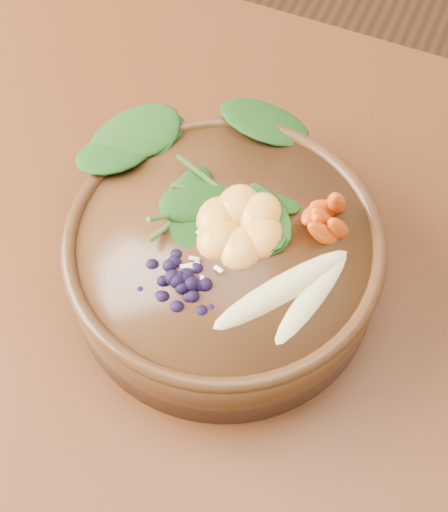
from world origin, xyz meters
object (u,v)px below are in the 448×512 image
Objects in this scene: stoneware_bowl at (224,261)px; banana_halves at (298,285)px; blueberry_pile at (176,270)px; mandarin_cluster at (240,217)px; dining_table at (420,401)px; carrot_cluster at (331,194)px; kale_heap at (235,158)px.

stoneware_bowl is 1.90× the size of banana_halves.
mandarin_cluster is at bearing 69.78° from blueberry_pile.
blueberry_pile is at bearing -167.60° from dining_table.
carrot_cluster is at bearing 29.24° from mandarin_cluster.
banana_halves is 0.12m from blueberry_pile.
kale_heap is 0.07m from mandarin_cluster.
stoneware_bowl is 3.63× the size of carrot_cluster.
mandarin_cluster is 0.69× the size of blueberry_pile.
dining_table is 4.94× the size of stoneware_bowl.
stoneware_bowl is 1.53× the size of kale_heap.
dining_table is 0.35m from kale_heap.
mandarin_cluster reaches higher than dining_table.
kale_heap is at bearing -169.49° from carrot_cluster.
blueberry_pile is (-0.11, -0.03, 0.01)m from banana_halves.
dining_table is 0.28m from stoneware_bowl.
kale_heap is 2.07× the size of mandarin_cluster.
banana_halves is (0.00, -0.09, -0.03)m from carrot_cluster.
dining_table is at bearing 29.64° from banana_halves.
dining_table is at bearing -1.41° from carrot_cluster.
mandarin_cluster is (-0.24, 0.02, 0.20)m from dining_table.
banana_halves is at bearing -18.21° from stoneware_bowl.
dining_table is 9.38× the size of banana_halves.
stoneware_bowl is 0.11m from banana_halves.
carrot_cluster reaches higher than dining_table.
blueberry_pile is (-0.02, -0.06, 0.07)m from stoneware_bowl.
kale_heap is (-0.27, 0.09, 0.20)m from dining_table.
stoneware_bowl is (-0.25, 0.01, 0.14)m from dining_table.
banana_halves is 0.09m from mandarin_cluster.
blueberry_pile is at bearing -109.55° from carrot_cluster.
blueberry_pile is at bearing -110.22° from mandarin_cluster.
banana_halves is 1.14× the size of blueberry_pile.
carrot_cluster reaches higher than kale_heap.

